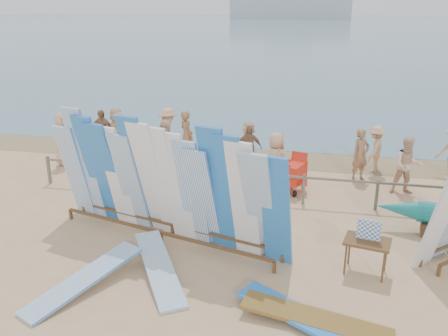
% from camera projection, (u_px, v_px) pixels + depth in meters
% --- Properties ---
extents(ground, '(160.00, 160.00, 0.00)m').
position_uv_depth(ground, '(211.00, 246.00, 11.23)').
color(ground, tan).
rests_on(ground, ground).
extents(ocean, '(320.00, 240.00, 0.02)m').
position_uv_depth(ocean, '(319.00, 25.00, 129.56)').
color(ocean, slate).
rests_on(ocean, ground).
extents(wet_sand_strip, '(40.00, 2.60, 0.01)m').
position_uv_depth(wet_sand_strip, '(255.00, 156.00, 17.88)').
color(wet_sand_strip, olive).
rests_on(wet_sand_strip, ground).
extents(distant_ship, '(45.00, 8.00, 14.00)m').
position_uv_depth(distant_ship, '(290.00, 4.00, 178.22)').
color(distant_ship, '#999EA3').
rests_on(distant_ship, ocean).
extents(fence, '(12.08, 0.08, 0.90)m').
position_uv_depth(fence, '(235.00, 178.00, 13.79)').
color(fence, '#675F4D').
rests_on(fence, ground).
extents(main_surfboard_rack, '(6.20, 2.35, 3.09)m').
position_uv_depth(main_surfboard_rack, '(164.00, 186.00, 11.13)').
color(main_surfboard_rack, brown).
rests_on(main_surfboard_rack, ground).
extents(vendor_table, '(1.04, 0.83, 1.23)m').
position_uv_depth(vendor_table, '(366.00, 256.00, 9.99)').
color(vendor_table, brown).
rests_on(vendor_table, ground).
extents(flat_board_c, '(2.75, 0.98, 0.24)m').
position_uv_depth(flat_board_c, '(315.00, 324.00, 8.48)').
color(flat_board_c, brown).
rests_on(flat_board_c, ground).
extents(flat_board_a, '(1.88, 2.59, 0.39)m').
position_uv_depth(flat_board_a, '(159.00, 275.00, 10.01)').
color(flat_board_a, '#81A9CE').
rests_on(flat_board_a, ground).
extents(flat_board_e, '(1.66, 2.67, 0.42)m').
position_uv_depth(flat_board_e, '(85.00, 289.00, 9.55)').
color(flat_board_e, white).
rests_on(flat_board_e, ground).
extents(flat_board_d, '(2.66, 1.72, 0.25)m').
position_uv_depth(flat_board_d, '(306.00, 325.00, 8.47)').
color(flat_board_d, blue).
rests_on(flat_board_d, ground).
extents(beach_chair_left, '(0.85, 0.86, 0.98)m').
position_uv_depth(beach_chair_left, '(275.00, 181.00, 14.57)').
color(beach_chair_left, red).
rests_on(beach_chair_left, ground).
extents(beach_chair_right, '(0.63, 0.65, 0.94)m').
position_uv_depth(beach_chair_right, '(297.00, 183.00, 14.38)').
color(beach_chair_right, red).
rests_on(beach_chair_right, ground).
extents(stroller, '(0.86, 1.01, 1.18)m').
position_uv_depth(stroller, '(294.00, 177.00, 14.30)').
color(stroller, red).
rests_on(stroller, ground).
extents(beachgoer_5, '(0.55, 1.48, 1.57)m').
position_uv_depth(beachgoer_5, '(248.00, 143.00, 16.70)').
color(beachgoer_5, beige).
rests_on(beachgoer_5, ground).
extents(beachgoer_6, '(0.71, 0.95, 1.76)m').
position_uv_depth(beachgoer_6, '(276.00, 160.00, 14.58)').
color(beachgoer_6, tan).
rests_on(beachgoer_6, ground).
extents(beachgoer_2, '(0.85, 0.98, 1.84)m').
position_uv_depth(beachgoer_2, '(167.00, 147.00, 15.84)').
color(beachgoer_2, beige).
rests_on(beachgoer_2, ground).
extents(beachgoer_3, '(0.86, 1.31, 1.87)m').
position_uv_depth(beachgoer_3, '(169.00, 133.00, 17.44)').
color(beachgoer_3, tan).
rests_on(beachgoer_3, ground).
extents(beachgoer_7, '(0.71, 0.65, 1.72)m').
position_uv_depth(beachgoer_7, '(360.00, 155.00, 15.17)').
color(beachgoer_7, '#8C6042').
rests_on(beachgoer_7, ground).
extents(beachgoer_0, '(0.76, 1.03, 1.90)m').
position_uv_depth(beachgoer_0, '(64.00, 139.00, 16.65)').
color(beachgoer_0, tan).
rests_on(beachgoer_0, ground).
extents(beachgoer_1, '(0.75, 0.76, 1.89)m').
position_uv_depth(beachgoer_1, '(187.00, 136.00, 16.93)').
color(beachgoer_1, '#8C6042').
rests_on(beachgoer_1, ground).
extents(beachgoer_4, '(1.00, 0.65, 1.58)m').
position_uv_depth(beachgoer_4, '(248.00, 148.00, 16.14)').
color(beachgoer_4, '#8C6042').
rests_on(beachgoer_4, ground).
extents(beachgoer_extra_1, '(1.00, 0.51, 1.65)m').
position_uv_depth(beachgoer_extra_1, '(102.00, 131.00, 18.15)').
color(beachgoer_extra_1, '#8C6042').
rests_on(beachgoer_extra_1, ground).
extents(beachgoer_8, '(0.90, 0.51, 1.76)m').
position_uv_depth(beachgoer_8, '(407.00, 166.00, 14.09)').
color(beachgoer_8, beige).
rests_on(beachgoer_8, ground).
extents(beachgoer_11, '(0.58, 1.61, 1.72)m').
position_uv_depth(beachgoer_11, '(117.00, 130.00, 18.20)').
color(beachgoer_11, beige).
rests_on(beachgoer_11, ground).
extents(beachgoer_9, '(0.75, 1.12, 1.61)m').
position_uv_depth(beachgoer_9, '(375.00, 149.00, 15.94)').
color(beachgoer_9, tan).
rests_on(beachgoer_9, ground).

